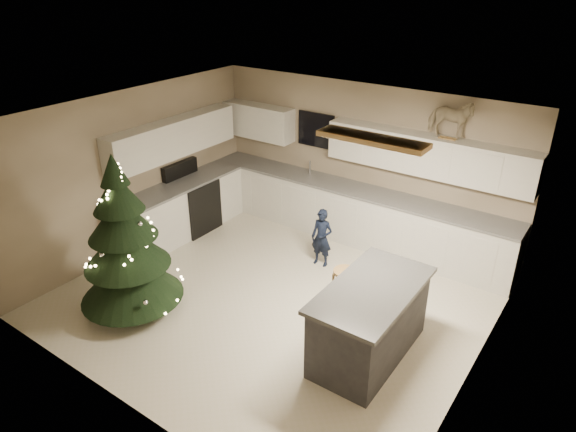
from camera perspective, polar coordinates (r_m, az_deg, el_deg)
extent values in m
plane|color=beige|center=(7.40, -1.58, -9.00)|extent=(5.50, 5.50, 0.00)
cube|color=tan|center=(8.71, 8.21, 6.00)|extent=(5.50, 0.02, 2.60)
cube|color=tan|center=(5.24, -18.50, -9.80)|extent=(5.50, 0.02, 2.60)
cube|color=tan|center=(8.54, -16.73, 4.74)|extent=(0.02, 5.00, 2.60)
cube|color=tan|center=(5.74, 21.07, -6.90)|extent=(0.02, 5.00, 2.60)
cube|color=silver|center=(6.28, -1.87, 10.79)|extent=(5.50, 5.00, 0.02)
cube|color=olive|center=(5.72, 9.35, 8.41)|extent=(1.25, 0.32, 0.06)
cube|color=white|center=(5.73, 9.32, 8.08)|extent=(1.15, 0.24, 0.02)
cube|color=silver|center=(8.79, 6.95, 0.25)|extent=(5.48, 0.60, 0.90)
cube|color=silver|center=(9.01, -11.92, 0.53)|extent=(0.60, 2.60, 0.90)
cube|color=slate|center=(8.59, 7.09, 3.05)|extent=(5.48, 0.62, 0.04)
cube|color=slate|center=(8.81, -12.15, 3.27)|extent=(0.62, 2.60, 0.04)
cube|color=silver|center=(9.50, -3.32, 10.47)|extent=(1.40, 0.35, 0.60)
cube|color=silver|center=(8.00, 15.15, 6.56)|extent=(3.20, 0.35, 0.60)
cube|color=silver|center=(8.73, -12.65, 8.45)|extent=(0.35, 2.60, 0.60)
cube|color=black|center=(8.97, 3.13, 9.53)|extent=(0.70, 0.04, 0.60)
cube|color=#99999E|center=(9.02, 2.09, 4.26)|extent=(0.55, 0.40, 0.06)
cylinder|color=#99999E|center=(9.04, 2.46, 5.40)|extent=(0.03, 0.03, 0.24)
cube|color=black|center=(9.18, -10.49, 1.16)|extent=(0.64, 0.75, 0.90)
cube|color=black|center=(9.12, -11.91, 4.96)|extent=(0.10, 0.75, 0.30)
cube|color=black|center=(6.27, 9.04, -11.67)|extent=(0.80, 1.60, 0.90)
cube|color=black|center=(5.99, 9.36, -8.07)|extent=(0.90, 1.70, 0.05)
cylinder|color=olive|center=(6.89, 6.38, -6.17)|extent=(0.32, 0.32, 0.04)
cylinder|color=olive|center=(7.02, 4.98, -8.43)|extent=(0.03, 0.03, 0.58)
cylinder|color=olive|center=(6.93, 6.62, -9.02)|extent=(0.03, 0.03, 0.58)
cylinder|color=olive|center=(7.19, 5.91, -7.57)|extent=(0.03, 0.03, 0.58)
cylinder|color=olive|center=(7.10, 7.52, -8.13)|extent=(0.03, 0.03, 0.58)
cube|color=olive|center=(7.11, 6.22, -8.94)|extent=(0.25, 0.03, 0.03)
cylinder|color=#3F2816|center=(7.41, -16.75, -8.83)|extent=(0.12, 0.12, 0.30)
cone|color=black|center=(7.20, -17.16, -6.22)|extent=(1.36, 1.36, 0.70)
cone|color=black|center=(6.97, -17.64, -3.09)|extent=(1.12, 1.12, 0.60)
cone|color=black|center=(6.80, -18.09, -0.15)|extent=(0.88, 0.88, 0.55)
cone|color=black|center=(6.66, -18.50, 2.54)|extent=(0.64, 0.64, 0.50)
cone|color=black|center=(6.55, -18.87, 4.94)|extent=(0.36, 0.36, 0.40)
sphere|color=#FFD88C|center=(6.89, -13.06, -10.27)|extent=(0.04, 0.04, 0.04)
sphere|color=#FFD88C|center=(7.01, -12.03, -8.96)|extent=(0.04, 0.04, 0.04)
sphere|color=#FFD88C|center=(7.17, -11.64, -7.62)|extent=(0.04, 0.04, 0.04)
sphere|color=#FFD88C|center=(7.33, -11.86, -6.39)|extent=(0.04, 0.04, 0.04)
sphere|color=#FFD88C|center=(7.48, -12.60, -5.36)|extent=(0.04, 0.04, 0.04)
sphere|color=#FFD88C|center=(7.60, -13.74, -4.56)|extent=(0.04, 0.04, 0.04)
sphere|color=#FFD88C|center=(7.67, -15.13, -4.03)|extent=(0.04, 0.04, 0.04)
sphere|color=#FFD88C|center=(7.70, -16.64, -3.75)|extent=(0.04, 0.04, 0.04)
sphere|color=#FFD88C|center=(7.67, -18.13, -3.71)|extent=(0.04, 0.04, 0.04)
sphere|color=#FFD88C|center=(7.59, -19.47, -3.87)|extent=(0.04, 0.04, 0.04)
sphere|color=#FFD88C|center=(7.46, -20.55, -4.18)|extent=(0.04, 0.04, 0.04)
sphere|color=#FFD88C|center=(7.31, -21.28, -4.56)|extent=(0.04, 0.04, 0.04)
sphere|color=#FFD88C|center=(7.14, -21.57, -4.96)|extent=(0.04, 0.04, 0.04)
sphere|color=#FFD88C|center=(6.97, -21.41, -5.29)|extent=(0.04, 0.04, 0.04)
sphere|color=#FFD88C|center=(6.81, -20.80, -5.48)|extent=(0.04, 0.04, 0.04)
sphere|color=#FFD88C|center=(6.69, -19.85, -5.47)|extent=(0.04, 0.04, 0.04)
sphere|color=#FFD88C|center=(6.61, -18.66, -5.22)|extent=(0.04, 0.04, 0.04)
sphere|color=#FFD88C|center=(6.58, -17.42, -4.73)|extent=(0.04, 0.04, 0.04)
sphere|color=#FFD88C|center=(6.59, -16.29, -4.05)|extent=(0.04, 0.04, 0.04)
sphere|color=#FFD88C|center=(6.64, -15.42, -3.24)|extent=(0.04, 0.04, 0.04)
sphere|color=#FFD88C|center=(6.72, -14.89, -2.37)|extent=(0.04, 0.04, 0.04)
sphere|color=#FFD88C|center=(6.81, -14.75, -1.51)|extent=(0.04, 0.04, 0.04)
sphere|color=#FFD88C|center=(6.90, -14.95, -0.74)|extent=(0.04, 0.04, 0.04)
sphere|color=#FFD88C|center=(6.98, -15.46, -0.08)|extent=(0.04, 0.04, 0.04)
sphere|color=#FFD88C|center=(7.03, -16.18, 0.45)|extent=(0.04, 0.04, 0.04)
sphere|color=#FFD88C|center=(7.06, -17.03, 0.84)|extent=(0.04, 0.04, 0.04)
sphere|color=#FFD88C|center=(7.06, -17.91, 1.10)|extent=(0.04, 0.04, 0.04)
sphere|color=#FFD88C|center=(7.02, -18.73, 1.26)|extent=(0.04, 0.04, 0.04)
sphere|color=#FFD88C|center=(6.96, -19.42, 1.34)|extent=(0.04, 0.04, 0.04)
sphere|color=#FFD88C|center=(6.89, -19.93, 1.39)|extent=(0.04, 0.04, 0.04)
sphere|color=#FFD88C|center=(6.80, -20.21, 1.44)|extent=(0.04, 0.04, 0.04)
sphere|color=#FFD88C|center=(6.71, -20.26, 1.53)|extent=(0.04, 0.04, 0.04)
sphere|color=#FFD88C|center=(6.63, -20.11, 1.68)|extent=(0.04, 0.04, 0.04)
sphere|color=#FFD88C|center=(6.56, -19.79, 1.92)|extent=(0.04, 0.04, 0.04)
sphere|color=#FFD88C|center=(6.51, -19.37, 2.24)|extent=(0.04, 0.04, 0.04)
sphere|color=#FFD88C|center=(6.48, -18.93, 2.65)|extent=(0.04, 0.04, 0.04)
sphere|color=#FFD88C|center=(6.48, -18.53, 3.11)|extent=(0.04, 0.04, 0.04)
sphere|color=#FFD88C|center=(6.48, -18.24, 3.61)|extent=(0.04, 0.04, 0.04)
sphere|color=#FFD88C|center=(6.50, -18.09, 4.12)|extent=(0.04, 0.04, 0.04)
sphere|color=#FFD88C|center=(6.52, -18.07, 4.62)|extent=(0.04, 0.04, 0.04)
sphere|color=#FFD88C|center=(6.53, -18.18, 5.08)|extent=(0.04, 0.04, 0.04)
sphere|color=#FFD88C|center=(6.54, -18.37, 5.50)|extent=(0.04, 0.04, 0.04)
sphere|color=silver|center=(6.85, -13.93, -8.54)|extent=(0.07, 0.07, 0.07)
sphere|color=silver|center=(7.49, -16.44, -2.98)|extent=(0.07, 0.07, 0.07)
sphere|color=silver|center=(6.86, -20.58, -3.59)|extent=(0.07, 0.07, 0.07)
sphere|color=silver|center=(6.68, -16.14, -0.83)|extent=(0.07, 0.07, 0.07)
sphere|color=silver|center=(6.84, -18.44, 2.28)|extent=(0.07, 0.07, 0.07)
sphere|color=silver|center=(6.56, -19.10, 3.98)|extent=(0.07, 0.07, 0.07)
imported|color=black|center=(7.94, 3.77, -2.43)|extent=(0.36, 0.25, 0.94)
cube|color=olive|center=(7.79, 17.21, 8.18)|extent=(0.26, 0.02, 0.02)
cube|color=olive|center=(7.86, 17.41, 8.32)|extent=(0.26, 0.02, 0.02)
imported|color=#BEAD95|center=(7.75, 17.59, 10.26)|extent=(0.68, 0.37, 0.55)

